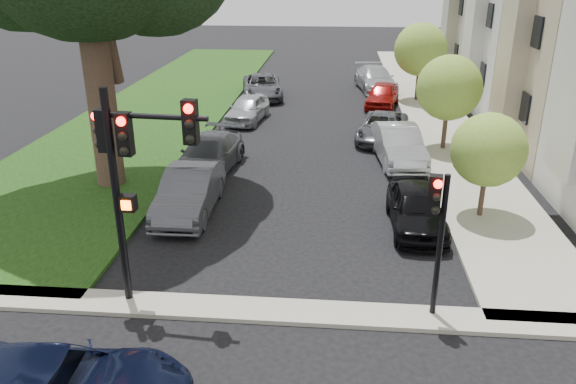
# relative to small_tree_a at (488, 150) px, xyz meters

# --- Properties ---
(ground) EXTENTS (140.00, 140.00, 0.00)m
(ground) POSITION_rel_small_tree_a_xyz_m (-6.20, -8.15, -2.40)
(ground) COLOR black
(ground) RESTS_ON ground
(grass_strip) EXTENTS (8.00, 44.00, 0.12)m
(grass_strip) POSITION_rel_small_tree_a_xyz_m (-15.20, 15.85, -2.34)
(grass_strip) COLOR black
(grass_strip) RESTS_ON ground
(sidewalk_right) EXTENTS (3.50, 44.00, 0.12)m
(sidewalk_right) POSITION_rel_small_tree_a_xyz_m (0.55, 15.85, -2.34)
(sidewalk_right) COLOR #A5A397
(sidewalk_right) RESTS_ON ground
(sidewalk_cross) EXTENTS (60.00, 1.00, 0.12)m
(sidewalk_cross) POSITION_rel_small_tree_a_xyz_m (-6.20, -6.15, -2.34)
(sidewalk_cross) COLOR #A5A397
(sidewalk_cross) RESTS_ON ground
(small_tree_a) EXTENTS (2.41, 2.41, 3.61)m
(small_tree_a) POSITION_rel_small_tree_a_xyz_m (0.00, 0.00, 0.00)
(small_tree_a) COLOR #38261E
(small_tree_a) RESTS_ON ground
(small_tree_b) EXTENTS (2.88, 2.88, 4.32)m
(small_tree_b) POSITION_rel_small_tree_a_xyz_m (0.00, 7.45, 0.47)
(small_tree_b) COLOR #38261E
(small_tree_b) RESTS_ON ground
(small_tree_c) EXTENTS (3.17, 3.17, 4.76)m
(small_tree_c) POSITION_rel_small_tree_a_xyz_m (0.00, 17.35, 0.76)
(small_tree_c) COLOR #38261E
(small_tree_c) RESTS_ON ground
(traffic_signal_main) EXTENTS (2.67, 0.69, 5.47)m
(traffic_signal_main) POSITION_rel_small_tree_a_xyz_m (-9.57, -5.91, 1.37)
(traffic_signal_main) COLOR black
(traffic_signal_main) RESTS_ON ground
(traffic_signal_secondary) EXTENTS (0.49, 0.39, 3.68)m
(traffic_signal_secondary) POSITION_rel_small_tree_a_xyz_m (-2.56, -5.96, 0.17)
(traffic_signal_secondary) COLOR black
(traffic_signal_secondary) RESTS_ON ground
(car_parked_0) EXTENTS (1.77, 4.21, 1.42)m
(car_parked_0) POSITION_rel_small_tree_a_xyz_m (-2.26, -0.98, -1.69)
(car_parked_0) COLOR black
(car_parked_0) RESTS_ON ground
(car_parked_1) EXTENTS (2.20, 4.96, 1.58)m
(car_parked_1) POSITION_rel_small_tree_a_xyz_m (-2.24, 5.54, -1.61)
(car_parked_1) COLOR #999BA0
(car_parked_1) RESTS_ON ground
(car_parked_2) EXTENTS (3.02, 4.94, 1.28)m
(car_parked_2) POSITION_rel_small_tree_a_xyz_m (-2.68, 8.82, -1.76)
(car_parked_2) COLOR #3F4247
(car_parked_2) RESTS_ON ground
(car_parked_3) EXTENTS (2.46, 4.47, 1.44)m
(car_parked_3) POSITION_rel_small_tree_a_xyz_m (-2.23, 15.71, -1.68)
(car_parked_3) COLOR maroon
(car_parked_3) RESTS_ON ground
(car_parked_4) EXTENTS (3.02, 5.67, 1.56)m
(car_parked_4) POSITION_rel_small_tree_a_xyz_m (-2.39, 20.39, -1.62)
(car_parked_4) COLOR #999BA0
(car_parked_4) RESTS_ON ground
(car_parked_5) EXTENTS (1.71, 4.72, 1.55)m
(car_parked_5) POSITION_rel_small_tree_a_xyz_m (-9.80, -0.44, -1.63)
(car_parked_5) COLOR #3F4247
(car_parked_5) RESTS_ON ground
(car_parked_6) EXTENTS (2.53, 5.21, 1.46)m
(car_parked_6) POSITION_rel_small_tree_a_xyz_m (-10.04, 3.68, -1.67)
(car_parked_6) COLOR #3F4247
(car_parked_6) RESTS_ON ground
(car_parked_7) EXTENTS (2.22, 4.33, 1.41)m
(car_parked_7) POSITION_rel_small_tree_a_xyz_m (-9.71, 11.68, -1.70)
(car_parked_7) COLOR #999BA0
(car_parked_7) RESTS_ON ground
(car_parked_8) EXTENTS (3.28, 5.52, 1.44)m
(car_parked_8) POSITION_rel_small_tree_a_xyz_m (-9.68, 17.52, -1.68)
(car_parked_8) COLOR #3F4247
(car_parked_8) RESTS_ON ground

